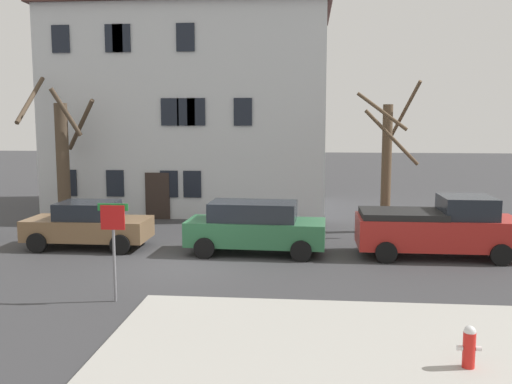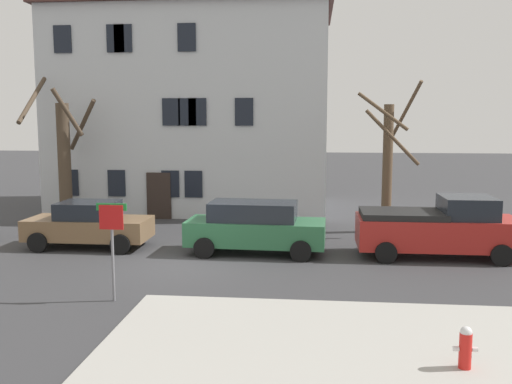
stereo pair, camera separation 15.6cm
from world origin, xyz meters
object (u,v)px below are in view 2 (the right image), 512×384
tree_bare_near (64,156)px  fire_hydrant (465,347)px  pickup_truck_red (439,228)px  tree_bare_mid (388,161)px  car_green_wagon (255,227)px  street_sign_pole (112,233)px  car_brown_sedan (89,224)px  building_main (195,94)px

tree_bare_near → fire_hydrant: size_ratio=8.27×
pickup_truck_red → tree_bare_near: bearing=163.2°
tree_bare_mid → fire_hydrant: size_ratio=7.80×
car_green_wagon → street_sign_pole: (-2.97, -5.36, 0.82)m
tree_bare_near → car_brown_sedan: size_ratio=1.49×
street_sign_pole → tree_bare_near: bearing=119.9°
building_main → tree_bare_mid: (8.93, -5.74, -2.91)m
building_main → tree_bare_near: size_ratio=2.14×
tree_bare_mid → pickup_truck_red: 4.57m
tree_bare_mid → car_brown_sedan: size_ratio=1.40×
building_main → car_green_wagon: size_ratio=2.90×
building_main → street_sign_pole: building_main is taller
tree_bare_near → car_green_wagon: bearing=-27.7°
tree_bare_near → tree_bare_mid: bearing=-1.8°
car_green_wagon → pickup_truck_red: size_ratio=0.91×
car_brown_sedan → car_green_wagon: 5.91m
tree_bare_near → tree_bare_mid: size_ratio=1.06×
tree_bare_near → street_sign_pole: tree_bare_near is taller
street_sign_pole → building_main: bearing=94.1°
tree_bare_mid → car_green_wagon: 6.65m
car_green_wagon → fire_hydrant: (4.63, -8.67, -0.40)m
fire_hydrant → tree_bare_near: bearing=135.2°
fire_hydrant → street_sign_pole: street_sign_pole is taller
tree_bare_near → car_brown_sedan: tree_bare_near is taller
car_brown_sedan → street_sign_pole: street_sign_pole is taller
tree_bare_mid → fire_hydrant: bearing=-91.0°
car_green_wagon → car_brown_sedan: bearing=177.1°
fire_hydrant → street_sign_pole: bearing=156.4°
car_brown_sedan → street_sign_pole: (2.93, -5.66, 0.92)m
building_main → car_brown_sedan: bearing=-100.9°
fire_hydrant → street_sign_pole: size_ratio=0.31×
pickup_truck_red → tree_bare_mid: bearing=106.1°
car_brown_sedan → pickup_truck_red: bearing=-1.0°
car_brown_sedan → street_sign_pole: bearing=-62.6°
building_main → car_green_wagon: 11.71m
tree_bare_near → pickup_truck_red: bearing=-16.8°
pickup_truck_red → fire_hydrant: bearing=-98.9°
tree_bare_near → car_green_wagon: (8.67, -4.55, -2.03)m
building_main → tree_bare_near: (-4.60, -5.31, -2.81)m
street_sign_pole → fire_hydrant: bearing=-23.6°
pickup_truck_red → street_sign_pole: 10.54m
building_main → fire_hydrant: size_ratio=17.72×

